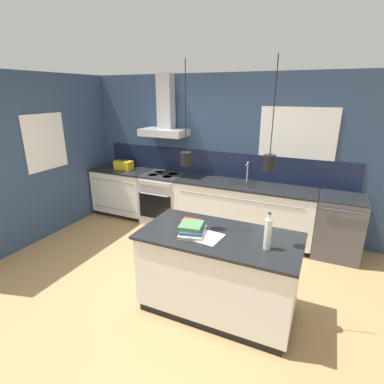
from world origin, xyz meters
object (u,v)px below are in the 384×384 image
Objects in this scene: dishwasher at (338,226)px; yellow_toolbox at (124,165)px; book_stack at (192,229)px; oven_range at (164,198)px; red_supply_box at (191,225)px; bottle_on_island at (268,234)px.

yellow_toolbox reaches higher than dishwasher.
oven_range is at bearing 127.07° from book_stack.
red_supply_box is (-1.51, -1.83, 0.51)m from dishwasher.
red_supply_box is at bearing 173.88° from bottle_on_island.
bottle_on_island is at bearing -31.99° from yellow_toolbox.
bottle_on_island is 0.77m from book_stack.
book_stack is 0.11m from red_supply_box.
red_supply_box is 2.90m from yellow_toolbox.
oven_range is at bearing 139.20° from bottle_on_island.
dishwasher is 2.68× the size of yellow_toolbox.
yellow_toolbox is at bearing 148.01° from bottle_on_island.
yellow_toolbox is (-2.31, 1.93, 0.03)m from book_stack.
red_supply_box is 0.57× the size of yellow_toolbox.
book_stack reaches higher than red_supply_box.
book_stack reaches higher than oven_range.
dishwasher is 2.47m from book_stack.
red_supply_box is at bearing -52.67° from oven_range.
yellow_toolbox reaches higher than oven_range.
red_supply_box reaches higher than dishwasher.
oven_range is 2.39× the size of book_stack.
bottle_on_island is at bearing -109.73° from dishwasher.
bottle_on_island is (2.22, -1.92, 0.61)m from oven_range.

